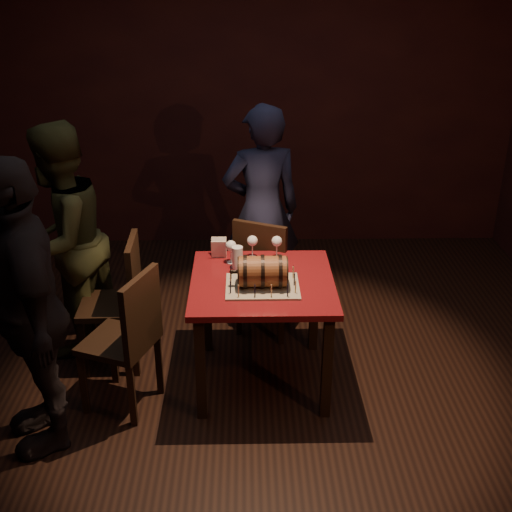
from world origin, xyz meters
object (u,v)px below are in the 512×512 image
(pub_table, at_px, (262,296))
(person_back, at_px, (262,211))
(person_left_rear, at_px, (62,242))
(chair_back, at_px, (265,271))
(wine_glass_mid, at_px, (252,242))
(pint_of_ale, at_px, (237,258))
(wine_glass_right, at_px, (277,242))
(person_left_front, at_px, (28,309))
(barrel_cake, at_px, (262,271))
(wine_glass_left, at_px, (231,247))
(chair_left_rear, at_px, (121,296))
(chair_left_front, at_px, (129,334))

(pub_table, height_order, person_back, person_back)
(person_left_rear, bearing_deg, person_back, 135.70)
(person_left_rear, bearing_deg, chair_back, 119.39)
(wine_glass_mid, bearing_deg, person_back, 83.31)
(pint_of_ale, bearing_deg, pub_table, -48.95)
(wine_glass_right, height_order, person_left_front, person_left_front)
(barrel_cake, height_order, person_back, person_back)
(wine_glass_left, distance_m, chair_left_rear, 0.82)
(barrel_cake, distance_m, chair_back, 0.77)
(chair_left_front, bearing_deg, barrel_cake, 11.63)
(chair_left_front, relative_size, person_left_front, 0.54)
(pub_table, distance_m, chair_back, 0.61)
(wine_glass_mid, xyz_separation_m, chair_left_front, (-0.75, -0.60, -0.34))
(wine_glass_right, bearing_deg, chair_left_rear, -174.77)
(wine_glass_mid, bearing_deg, wine_glass_right, -3.51)
(pub_table, relative_size, barrel_cake, 2.54)
(person_left_front, bearing_deg, wine_glass_mid, 100.80)
(barrel_cake, height_order, wine_glass_mid, barrel_cake)
(pub_table, xyz_separation_m, wine_glass_right, (0.10, 0.33, 0.23))
(wine_glass_right, height_order, person_back, person_back)
(pub_table, distance_m, person_back, 1.04)
(chair_back, xyz_separation_m, chair_left_rear, (-0.98, -0.37, 0.00))
(barrel_cake, distance_m, pint_of_ale, 0.32)
(barrel_cake, xyz_separation_m, pint_of_ale, (-0.15, 0.27, -0.04))
(wine_glass_right, height_order, chair_back, chair_back)
(pint_of_ale, bearing_deg, chair_back, 65.36)
(wine_glass_mid, height_order, person_left_front, person_left_front)
(wine_glass_left, bearing_deg, chair_left_front, -139.75)
(chair_left_rear, bearing_deg, wine_glass_right, 5.23)
(barrel_cake, bearing_deg, pint_of_ale, 119.58)
(wine_glass_left, xyz_separation_m, wine_glass_right, (0.31, 0.07, 0.00))
(pub_table, xyz_separation_m, pint_of_ale, (-0.16, 0.18, 0.18))
(chair_left_rear, distance_m, chair_left_front, 0.51)
(person_back, bearing_deg, barrel_cake, 78.02)
(barrel_cake, distance_m, person_left_rear, 1.47)
(barrel_cake, height_order, chair_left_front, barrel_cake)
(wine_glass_right, bearing_deg, barrel_cake, -104.33)
(barrel_cake, relative_size, wine_glass_mid, 2.20)
(chair_left_rear, height_order, person_left_front, person_left_front)
(chair_back, height_order, person_left_rear, person_left_rear)
(pub_table, bearing_deg, wine_glass_right, 72.25)
(wine_glass_right, relative_size, person_left_rear, 0.10)
(pub_table, height_order, wine_glass_mid, wine_glass_mid)
(wine_glass_left, height_order, chair_left_front, chair_left_front)
(chair_left_front, bearing_deg, chair_back, 45.37)
(chair_left_front, xyz_separation_m, person_left_front, (-0.47, -0.27, 0.34))
(pub_table, bearing_deg, chair_left_rear, 166.27)
(wine_glass_left, bearing_deg, person_left_front, -144.01)
(wine_glass_left, height_order, chair_back, chair_back)
(chair_back, bearing_deg, person_back, 91.80)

